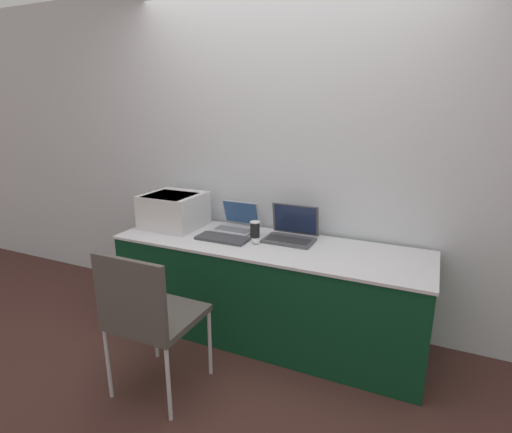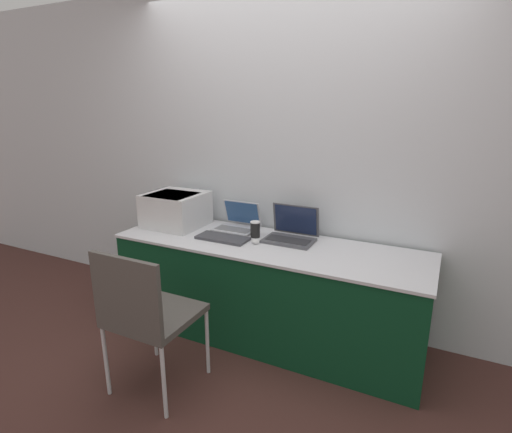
{
  "view_description": "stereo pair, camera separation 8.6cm",
  "coord_description": "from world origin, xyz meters",
  "px_view_note": "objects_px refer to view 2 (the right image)",
  "views": [
    {
      "loc": [
        1.05,
        -2.16,
        1.71
      ],
      "look_at": [
        -0.11,
        0.37,
        0.92
      ],
      "focal_mm": 28.0,
      "sensor_mm": 36.0,
      "label": 1
    },
    {
      "loc": [
        1.13,
        -2.13,
        1.71
      ],
      "look_at": [
        -0.11,
        0.37,
        0.92
      ],
      "focal_mm": 28.0,
      "sensor_mm": 36.0,
      "label": 2
    }
  ],
  "objects_px": {
    "laptop_right": "(291,233)",
    "mouse": "(255,242)",
    "printer": "(176,208)",
    "coffee_cup": "(255,229)",
    "laptop_left": "(237,223)",
    "external_keyboard": "(223,238)",
    "chair": "(146,310)"
  },
  "relations": [
    {
      "from": "printer",
      "to": "laptop_left",
      "type": "relative_size",
      "value": 1.37
    },
    {
      "from": "laptop_left",
      "to": "external_keyboard",
      "type": "bearing_deg",
      "value": -85.43
    },
    {
      "from": "printer",
      "to": "laptop_right",
      "type": "bearing_deg",
      "value": 4.67
    },
    {
      "from": "laptop_left",
      "to": "mouse",
      "type": "xyz_separation_m",
      "value": [
        0.28,
        -0.24,
        -0.03
      ]
    },
    {
      "from": "laptop_right",
      "to": "printer",
      "type": "bearing_deg",
      "value": -175.33
    },
    {
      "from": "mouse",
      "to": "laptop_left",
      "type": "bearing_deg",
      "value": 139.1
    },
    {
      "from": "mouse",
      "to": "laptop_right",
      "type": "bearing_deg",
      "value": 45.19
    },
    {
      "from": "coffee_cup",
      "to": "chair",
      "type": "relative_size",
      "value": 0.13
    },
    {
      "from": "printer",
      "to": "chair",
      "type": "bearing_deg",
      "value": -62.83
    },
    {
      "from": "laptop_left",
      "to": "laptop_right",
      "type": "bearing_deg",
      "value": -5.56
    },
    {
      "from": "laptop_right",
      "to": "mouse",
      "type": "relative_size",
      "value": 6.0
    },
    {
      "from": "printer",
      "to": "coffee_cup",
      "type": "bearing_deg",
      "value": 1.69
    },
    {
      "from": "laptop_right",
      "to": "external_keyboard",
      "type": "height_order",
      "value": "laptop_right"
    },
    {
      "from": "laptop_left",
      "to": "chair",
      "type": "height_order",
      "value": "laptop_left"
    },
    {
      "from": "coffee_cup",
      "to": "mouse",
      "type": "distance_m",
      "value": 0.16
    },
    {
      "from": "printer",
      "to": "mouse",
      "type": "height_order",
      "value": "printer"
    },
    {
      "from": "coffee_cup",
      "to": "chair",
      "type": "height_order",
      "value": "chair"
    },
    {
      "from": "laptop_left",
      "to": "mouse",
      "type": "height_order",
      "value": "laptop_left"
    },
    {
      "from": "laptop_right",
      "to": "mouse",
      "type": "height_order",
      "value": "laptop_right"
    },
    {
      "from": "laptop_left",
      "to": "laptop_right",
      "type": "height_order",
      "value": "laptop_right"
    },
    {
      "from": "printer",
      "to": "mouse",
      "type": "bearing_deg",
      "value": -8.55
    },
    {
      "from": "laptop_left",
      "to": "coffee_cup",
      "type": "relative_size",
      "value": 2.65
    },
    {
      "from": "laptop_right",
      "to": "external_keyboard",
      "type": "bearing_deg",
      "value": -154.92
    },
    {
      "from": "printer",
      "to": "external_keyboard",
      "type": "height_order",
      "value": "printer"
    },
    {
      "from": "laptop_left",
      "to": "coffee_cup",
      "type": "bearing_deg",
      "value": -26.41
    },
    {
      "from": "external_keyboard",
      "to": "printer",
      "type": "bearing_deg",
      "value": 165.59
    },
    {
      "from": "chair",
      "to": "coffee_cup",
      "type": "bearing_deg",
      "value": 77.04
    },
    {
      "from": "external_keyboard",
      "to": "mouse",
      "type": "height_order",
      "value": "mouse"
    },
    {
      "from": "coffee_cup",
      "to": "external_keyboard",
      "type": "bearing_deg",
      "value": -140.97
    },
    {
      "from": "mouse",
      "to": "chair",
      "type": "xyz_separation_m",
      "value": [
        -0.29,
        -0.84,
        -0.2
      ]
    },
    {
      "from": "laptop_right",
      "to": "external_keyboard",
      "type": "xyz_separation_m",
      "value": [
        -0.46,
        -0.21,
        -0.04
      ]
    },
    {
      "from": "mouse",
      "to": "chair",
      "type": "relative_size",
      "value": 0.06
    }
  ]
}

